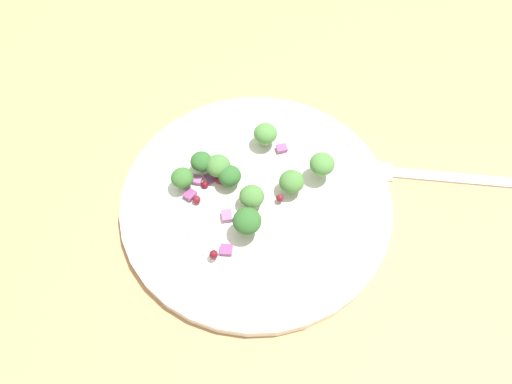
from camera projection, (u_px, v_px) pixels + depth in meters
ground_plane at (240, 191)px, 59.64cm from camera, size 180.00×180.00×2.00cm
plate at (256, 201)px, 56.77cm from camera, size 28.66×28.66×1.70cm
dressing_pool at (256, 199)px, 56.40cm from camera, size 16.63×16.63×0.20cm
broccoli_floret_0 at (218, 167)px, 56.45cm from camera, size 2.65×2.65×2.69cm
broccoli_floret_1 at (322, 164)px, 55.99cm from camera, size 2.67×2.67×2.70cm
broccoli_floret_2 at (292, 181)px, 55.57cm from camera, size 2.65×2.65×2.68cm
broccoli_floret_3 at (200, 165)px, 56.40cm from camera, size 2.34×2.34×2.37cm
broccoli_floret_4 at (182, 178)px, 55.88cm from camera, size 2.39×2.39×2.42cm
broccoli_floret_5 at (252, 197)px, 54.75cm from camera, size 2.59×2.59×2.62cm
broccoli_floret_6 at (265, 134)px, 58.66cm from camera, size 2.59×2.59×2.62cm
broccoli_floret_7 at (247, 221)px, 52.35cm from camera, size 2.86×2.86×2.89cm
broccoli_floret_8 at (230, 176)px, 56.07cm from camera, size 2.44×2.44×2.47cm
cranberry_0 at (217, 255)px, 52.11cm from camera, size 0.87×0.87×0.87cm
cranberry_1 at (205, 185)px, 56.92cm from camera, size 0.83×0.83×0.83cm
cranberry_2 at (197, 200)px, 55.66cm from camera, size 0.84×0.84×0.84cm
cranberry_3 at (280, 198)px, 55.51cm from camera, size 0.79×0.79×0.79cm
cranberry_4 at (219, 179)px, 57.05cm from camera, size 0.97×0.97×0.97cm
onion_bit_0 at (226, 250)px, 52.86cm from camera, size 1.39×1.33×0.52cm
onion_bit_1 at (212, 178)px, 57.68cm from camera, size 1.89×1.89×0.41cm
onion_bit_2 at (282, 148)px, 59.31cm from camera, size 1.50×1.43×0.37cm
onion_bit_3 at (224, 215)px, 54.84cm from camera, size 1.48×1.58×0.59cm
onion_bit_4 at (196, 180)px, 57.22cm from camera, size 1.33×0.99×0.49cm
onion_bit_5 at (190, 194)px, 56.09cm from camera, size 1.37×1.46×0.49cm
fork at (433, 175)px, 59.24cm from camera, size 18.67×4.43×0.50cm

